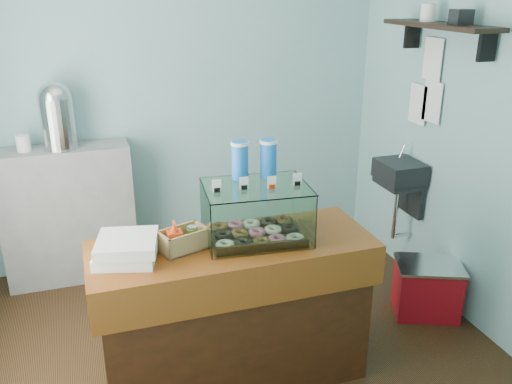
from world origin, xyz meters
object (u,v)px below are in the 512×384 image
object	(u,v)px
counter	(234,311)
display_case	(256,208)
coffee_urn	(57,114)
red_cooler	(427,288)

from	to	relation	value
counter	display_case	distance (m)	0.63
coffee_urn	counter	bearing A→B (deg)	-60.31
display_case	red_cooler	bearing A→B (deg)	12.00
counter	coffee_urn	bearing A→B (deg)	119.69
coffee_urn	red_cooler	world-z (taller)	coffee_urn
counter	display_case	world-z (taller)	display_case
display_case	coffee_urn	xyz separation A→B (m)	(-1.05, 1.50, 0.30)
counter	coffee_urn	world-z (taller)	coffee_urn
display_case	counter	bearing A→B (deg)	-152.95
counter	red_cooler	xyz separation A→B (m)	(1.51, 0.22, -0.26)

